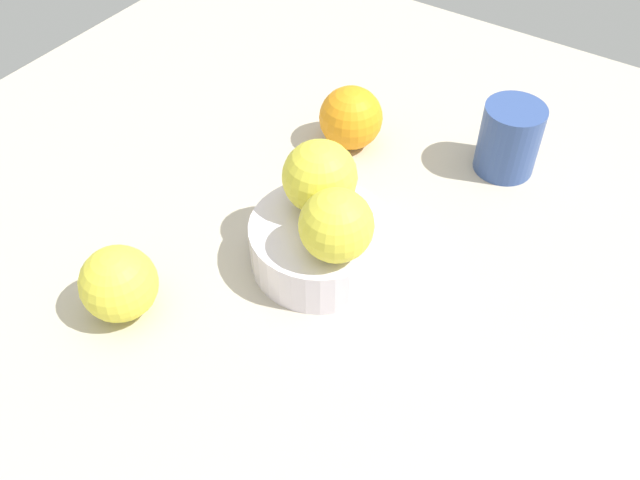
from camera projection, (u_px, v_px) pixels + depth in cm
name	position (u px, v px, depth cm)	size (l,w,h in cm)	color
ground_plane	(320.00, 267.00, 71.02)	(110.00, 110.00, 2.00)	#BCB29E
fruit_bowl	(320.00, 244.00, 68.54)	(14.15, 14.15, 5.10)	silver
orange_in_bowl_0	(336.00, 225.00, 61.70)	(6.99, 6.99, 6.99)	yellow
orange_in_bowl_1	(320.00, 177.00, 65.98)	(7.42, 7.42, 7.42)	yellow
orange_loose_0	(351.00, 118.00, 80.95)	(7.61, 7.61, 7.61)	orange
orange_loose_1	(119.00, 284.00, 63.36)	(7.33, 7.33, 7.33)	yellow
ceramic_cup	(509.00, 139.00, 77.53)	(6.94, 6.94, 8.40)	#334C8C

